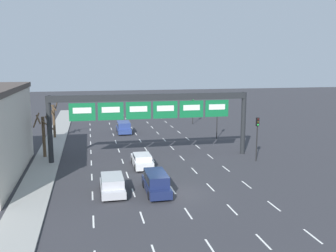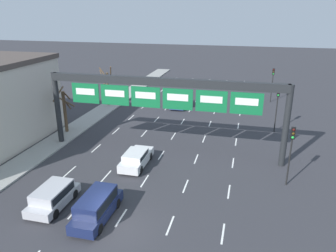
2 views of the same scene
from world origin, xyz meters
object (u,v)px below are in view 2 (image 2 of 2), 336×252
suv_navy (97,205)px  traffic_light_mid_block (273,78)px  traffic_light_far_end (292,145)px  suv_silver (53,196)px  sign_gantry (162,94)px  car_white (136,158)px  tree_bare_second (107,86)px  suv_blue (180,100)px  tree_bare_closest (64,108)px  traffic_light_near_gantry (278,101)px

suv_navy → traffic_light_mid_block: bearing=69.3°
traffic_light_mid_block → traffic_light_far_end: bearing=-89.6°
suv_silver → sign_gantry: bearing=64.3°
sign_gantry → car_white: (-1.54, -3.08, -5.02)m
car_white → tree_bare_second: tree_bare_second is taller
traffic_light_mid_block → tree_bare_second: bearing=-160.9°
suv_silver → tree_bare_second: bearing=105.2°
sign_gantry → suv_silver: bearing=-115.7°
suv_blue → traffic_light_mid_block: size_ratio=0.92×
suv_blue → suv_silver: suv_blue is taller
traffic_light_mid_block → tree_bare_closest: 29.04m
suv_silver → tree_bare_second: tree_bare_second is taller
sign_gantry → suv_blue: (-1.68, 15.52, -4.79)m
traffic_light_far_end → tree_bare_closest: size_ratio=0.98×
traffic_light_mid_block → car_white: bearing=-116.6°
suv_navy → tree_bare_second: (-10.04, 24.50, 1.94)m
traffic_light_far_end → tree_bare_second: 28.08m
suv_silver → traffic_light_near_gantry: traffic_light_near_gantry is taller
traffic_light_far_end → suv_blue: bearing=123.5°
traffic_light_near_gantry → car_white: bearing=-136.0°
suv_navy → traffic_light_far_end: (12.30, 7.50, 2.42)m
car_white → traffic_light_near_gantry: bearing=44.0°
traffic_light_near_gantry → tree_bare_second: bearing=167.2°
car_white → traffic_light_mid_block: size_ratio=0.92×
suv_blue → suv_silver: 26.09m
sign_gantry → suv_silver: 12.51m
traffic_light_mid_block → suv_navy: bearing=-110.7°
suv_blue → car_white: size_ratio=0.99×
sign_gantry → tree_bare_closest: sign_gantry is taller
suv_silver → tree_bare_closest: bearing=116.9°
suv_silver → tree_bare_second: (-6.51, 23.96, 2.06)m
traffic_light_far_end → tree_bare_second: bearing=142.7°
traffic_light_near_gantry → tree_bare_second: (-22.06, 5.01, -0.61)m
car_white → sign_gantry: bearing=63.4°
suv_blue → car_white: bearing=-89.6°
suv_blue → traffic_light_mid_block: traffic_light_mid_block is taller
sign_gantry → traffic_light_mid_block: size_ratio=4.47×
suv_blue → suv_navy: 26.42m
suv_silver → suv_navy: size_ratio=0.89×
sign_gantry → suv_blue: 16.33m
suv_silver → tree_bare_closest: 14.77m
traffic_light_mid_block → traffic_light_near_gantry: bearing=-90.6°
traffic_light_far_end → tree_bare_closest: tree_bare_closest is taller
traffic_light_far_end → sign_gantry: bearing=162.5°
sign_gantry → traffic_light_far_end: 11.60m
suv_blue → car_white: 18.60m
car_white → suv_navy: size_ratio=0.96×
suv_navy → traffic_light_near_gantry: traffic_light_near_gantry is taller
traffic_light_far_end → suv_navy: bearing=-148.6°
suv_blue → traffic_light_near_gantry: 14.28m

